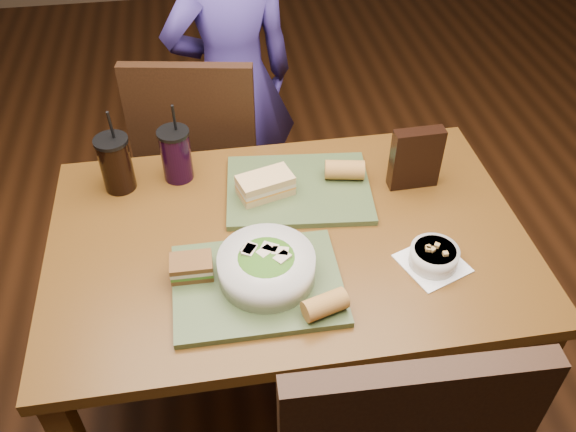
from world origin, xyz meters
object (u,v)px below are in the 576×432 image
object	(u,v)px
salad_bowl	(266,265)
diner	(233,83)
cup_berry	(176,154)
chip_bag	(416,158)
tray_far	(299,189)
chair_far	(197,158)
soup_bowl	(434,256)
dining_table	(288,258)
tray_near	(258,285)
baguette_far	(345,170)
sandwich_far	(265,185)
sandwich_near	(192,267)
cup_cola	(116,163)
baguette_near	(325,305)

from	to	relation	value
salad_bowl	diner	bearing A→B (deg)	89.44
cup_berry	chip_bag	world-z (taller)	cup_berry
tray_far	salad_bowl	size ratio (longest dim) A/B	1.74
tray_far	chip_bag	size ratio (longest dim) A/B	2.20
chair_far	cup_berry	bearing A→B (deg)	-97.75
tray_far	cup_berry	distance (m)	0.38
soup_bowl	dining_table	bearing A→B (deg)	154.74
tray_near	cup_berry	size ratio (longest dim) A/B	1.63
tray_near	baguette_far	bearing A→B (deg)	50.49
tray_far	sandwich_far	bearing A→B (deg)	-172.09
sandwich_far	soup_bowl	bearing A→B (deg)	-39.97
sandwich_near	cup_cola	distance (m)	0.45
baguette_near	chip_bag	distance (m)	0.58
diner	cup_cola	xyz separation A→B (m)	(-0.39, -0.63, 0.13)
cup_cola	cup_berry	world-z (taller)	cup_cola
sandwich_far	cup_berry	bearing A→B (deg)	150.14
sandwich_near	cup_cola	xyz separation A→B (m)	(-0.20, 0.40, 0.04)
sandwich_near	sandwich_far	bearing A→B (deg)	51.57
chair_far	chip_bag	xyz separation A→B (m)	(0.64, -0.51, 0.30)
sandwich_near	chip_bag	bearing A→B (deg)	22.66
chair_far	baguette_far	xyz separation A→B (m)	(0.44, -0.47, 0.25)
baguette_far	chip_bag	size ratio (longest dim) A/B	0.61
salad_bowl	soup_bowl	bearing A→B (deg)	-1.17
diner	tray_far	size ratio (longest dim) A/B	3.35
tray_near	salad_bowl	distance (m)	0.06
soup_bowl	chip_bag	size ratio (longest dim) A/B	1.02
sandwich_far	cup_berry	xyz separation A→B (m)	(-0.25, 0.14, 0.04)
diner	soup_bowl	xyz separation A→B (m)	(0.42, -1.08, 0.08)
dining_table	baguette_near	size ratio (longest dim) A/B	12.24
dining_table	baguette_far	xyz separation A→B (m)	(0.20, 0.20, 0.14)
tray_near	baguette_far	world-z (taller)	baguette_far
salad_bowl	tray_near	bearing A→B (deg)	-149.04
diner	baguette_far	xyz separation A→B (m)	(0.27, -0.72, 0.09)
sandwich_near	salad_bowl	bearing A→B (deg)	-11.96
chip_bag	soup_bowl	bearing A→B (deg)	-99.72
salad_bowl	chip_bag	xyz separation A→B (m)	(0.48, 0.32, 0.04)
sandwich_near	cup_cola	bearing A→B (deg)	115.89
soup_bowl	baguette_far	size ratio (longest dim) A/B	1.69
salad_bowl	sandwich_near	world-z (taller)	salad_bowl
tray_near	chip_bag	distance (m)	0.61
soup_bowl	baguette_far	xyz separation A→B (m)	(-0.15, 0.37, 0.02)
dining_table	soup_bowl	distance (m)	0.41
tray_near	chip_bag	bearing A→B (deg)	33.27
chair_far	baguette_near	xyz separation A→B (m)	(0.28, -0.96, 0.25)
chair_far	chip_bag	bearing A→B (deg)	-38.44
chair_far	diner	distance (m)	0.34
diner	salad_bowl	bearing A→B (deg)	77.22
cup_cola	sandwich_near	bearing A→B (deg)	-64.11
baguette_near	chip_bag	size ratio (longest dim) A/B	0.56
chair_far	sandwich_near	distance (m)	0.82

